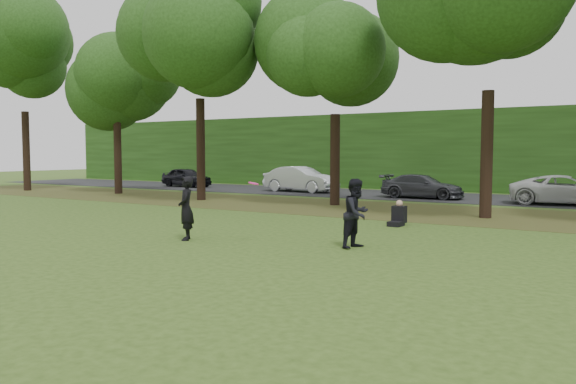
% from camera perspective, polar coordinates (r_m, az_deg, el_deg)
% --- Properties ---
extents(ground, '(120.00, 120.00, 0.00)m').
position_cam_1_polar(ground, '(12.60, -12.48, -6.97)').
color(ground, '#304716').
rests_on(ground, ground).
extents(leaf_litter, '(60.00, 7.00, 0.01)m').
position_cam_1_polar(leaf_litter, '(23.59, 10.25, -1.83)').
color(leaf_litter, '#4E3E1C').
rests_on(leaf_litter, ground).
extents(street, '(70.00, 7.00, 0.02)m').
position_cam_1_polar(street, '(31.13, 15.73, -0.51)').
color(street, black).
rests_on(street, ground).
extents(far_hedge, '(70.00, 3.00, 5.00)m').
position_cam_1_polar(far_hedge, '(36.84, 18.44, 3.99)').
color(far_hedge, '#1E3F12').
rests_on(far_hedge, ground).
extents(player_left, '(0.72, 0.75, 1.74)m').
position_cam_1_polar(player_left, '(15.50, -10.32, -1.65)').
color(player_left, black).
rests_on(player_left, ground).
extents(player_right, '(0.79, 0.94, 1.74)m').
position_cam_1_polar(player_right, '(14.10, 6.99, -2.17)').
color(player_right, black).
rests_on(player_right, ground).
extents(parked_cars, '(36.03, 3.51, 1.53)m').
position_cam_1_polar(parked_cars, '(30.64, 12.31, 0.76)').
color(parked_cars, black).
rests_on(parked_cars, street).
extents(frisbee, '(0.37, 0.38, 0.10)m').
position_cam_1_polar(frisbee, '(14.48, -3.53, 0.89)').
color(frisbee, '#FD158A').
rests_on(frisbee, ground).
extents(seated_person, '(0.43, 0.74, 0.83)m').
position_cam_1_polar(seated_person, '(18.71, 11.14, -2.41)').
color(seated_person, black).
rests_on(seated_person, ground).
extents(tree_line, '(55.30, 7.90, 12.31)m').
position_cam_1_polar(tree_line, '(24.17, 9.65, 17.02)').
color(tree_line, black).
rests_on(tree_line, ground).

